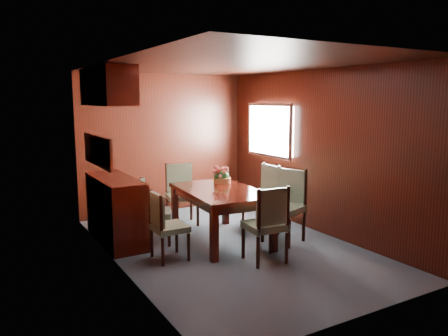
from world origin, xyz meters
TOP-DOWN VIEW (x-y plane):
  - ground at (0.00, 0.00)m, footprint 4.50×4.50m
  - room_shell at (-0.10, 0.33)m, footprint 3.06×4.52m
  - sideboard at (-1.25, 1.00)m, footprint 0.48×1.40m
  - dining_table at (0.02, 0.29)m, footprint 1.09×1.62m
  - chair_left_near at (-0.95, -0.03)m, footprint 0.40×0.41m
  - chair_left_far at (-0.86, 0.67)m, footprint 0.54×0.55m
  - chair_right_near at (0.83, -0.16)m, footprint 0.60×0.62m
  - chair_right_far at (0.99, 0.60)m, footprint 0.44×0.46m
  - chair_head at (0.09, -0.74)m, footprint 0.49×0.47m
  - chair_foot at (-0.09, 1.38)m, footprint 0.53×0.51m
  - flower_centerpiece at (0.29, 0.71)m, footprint 0.28×0.28m

SIDE VIEW (x-z plane):
  - ground at x=0.00m, z-range 0.00..0.00m
  - sideboard at x=-1.25m, z-range 0.00..0.90m
  - chair_left_near at x=-0.95m, z-range 0.05..0.91m
  - chair_left_far at x=-0.86m, z-range 0.05..0.95m
  - chair_head at x=0.09m, z-range 0.05..1.01m
  - chair_foot at x=-0.09m, z-range 0.05..1.02m
  - chair_right_far at x=0.99m, z-range 0.05..1.02m
  - chair_right_near at x=0.83m, z-range 0.06..1.07m
  - dining_table at x=0.02m, z-range 0.26..0.99m
  - flower_centerpiece at x=0.29m, z-range 0.72..1.00m
  - room_shell at x=-0.10m, z-range 0.43..2.84m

